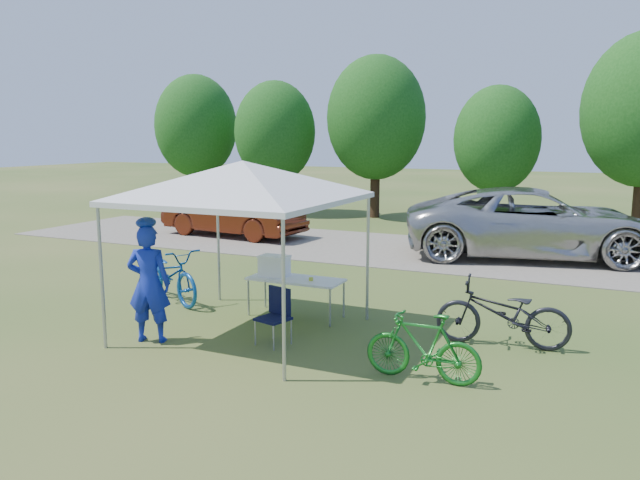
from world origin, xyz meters
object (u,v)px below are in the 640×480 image
object	(u,v)px
bike_green	(423,347)
minivan	(534,223)
cooler	(274,266)
bike_dark	(503,314)
cyclist	(149,284)
sedan	(233,212)
folding_chair	(276,311)
folding_table	(296,281)
bike_blue	(170,274)

from	to	relation	value
bike_green	minivan	size ratio (longest dim) A/B	0.23
cooler	bike_dark	xyz separation A→B (m)	(3.92, -0.13, -0.35)
cooler	cyclist	distance (m)	2.33
cyclist	sedan	bearing A→B (deg)	-84.99
bike_dark	minivan	distance (m)	7.40
folding_chair	sedan	distance (m)	10.36
folding_table	cooler	world-z (taller)	cooler
folding_table	cooler	size ratio (longest dim) A/B	3.26
folding_chair	cooler	distance (m)	1.63
folding_chair	cyclist	bearing A→B (deg)	-142.80
bike_green	cooler	bearing A→B (deg)	-121.59
folding_chair	cooler	xyz separation A→B (m)	(-0.79, 1.37, 0.37)
cooler	cyclist	size ratio (longest dim) A/B	0.28
cooler	cyclist	bearing A→B (deg)	-115.24
folding_chair	cooler	size ratio (longest dim) A/B	1.67
folding_table	minivan	size ratio (longest dim) A/B	0.26
bike_green	minivan	xyz separation A→B (m)	(0.34, 9.15, 0.46)
sedan	folding_table	bearing A→B (deg)	-135.48
cooler	folding_table	bearing A→B (deg)	0.00
bike_blue	sedan	xyz separation A→B (m)	(-3.14, 7.10, 0.26)
cyclist	bike_green	distance (m)	4.22
folding_chair	minivan	bearing A→B (deg)	87.16
folding_chair	cooler	world-z (taller)	cooler
cooler	bike_dark	world-z (taller)	cooler
folding_table	sedan	distance (m)	9.05
bike_blue	bike_green	xyz separation A→B (m)	(5.39, -1.78, -0.07)
folding_table	bike_dark	bearing A→B (deg)	-2.05
cyclist	bike_green	bearing A→B (deg)	162.44
bike_green	bike_dark	xyz separation A→B (m)	(0.72, 1.77, 0.06)
cooler	cyclist	world-z (taller)	cyclist
cyclist	sedan	size ratio (longest dim) A/B	0.39
bike_blue	bike_green	world-z (taller)	bike_blue
bike_green	bike_dark	size ratio (longest dim) A/B	0.77
bike_dark	minivan	size ratio (longest dim) A/B	0.30
folding_table	minivan	xyz separation A→B (m)	(3.12, 7.26, 0.28)
cooler	bike_green	xyz separation A→B (m)	(3.20, -1.89, -0.41)
folding_chair	minivan	xyz separation A→B (m)	(2.75, 8.63, 0.42)
bike_dark	cyclist	bearing A→B (deg)	-75.09
folding_table	folding_chair	size ratio (longest dim) A/B	1.95
bike_green	bike_dark	distance (m)	1.91
bike_green	minivan	bearing A→B (deg)	176.89
cyclist	minivan	size ratio (longest dim) A/B	0.28
bike_green	sedan	size ratio (longest dim) A/B	0.33
folding_table	bike_dark	world-z (taller)	bike_dark
cooler	cyclist	xyz separation A→B (m)	(-0.99, -2.11, 0.04)
cooler	bike_green	world-z (taller)	cooler
folding_table	cyclist	size ratio (longest dim) A/B	0.92
folding_table	cyclist	bearing A→B (deg)	-123.81
cyclist	minivan	xyz separation A→B (m)	(4.54, 9.37, 0.01)
cyclist	bike_blue	distance (m)	2.36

